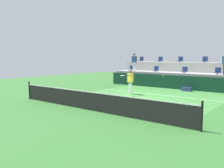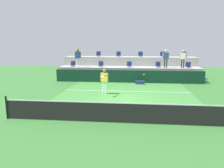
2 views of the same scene
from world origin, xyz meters
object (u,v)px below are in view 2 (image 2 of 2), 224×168
(equipment_bag, at_px, (140,82))
(stadium_chair_upper_far_right, at_px, (184,55))
(stadium_chair_upper_right, at_px, (162,55))
(spectator_with_hat, at_px, (78,56))
(stadium_chair_lower_far_left, at_px, (73,64))
(stadium_chair_upper_mid_left, at_px, (118,55))
(stadium_chair_lower_right, at_px, (158,65))
(stadium_chair_upper_left, at_px, (98,54))
(stadium_chair_upper_far_left, at_px, (78,54))
(spectator_in_white, at_px, (166,57))
(spectator_in_grey, at_px, (183,57))
(stadium_chair_upper_mid_right, at_px, (141,55))
(tennis_ball, at_px, (144,74))
(tennis_player, at_px, (104,79))
(stadium_chair_lower_far_right, at_px, (188,65))
(stadium_chair_lower_center, at_px, (129,65))
(stadium_chair_lower_left, at_px, (101,64))

(equipment_bag, bearing_deg, stadium_chair_upper_far_right, 40.44)
(stadium_chair_upper_right, relative_size, spectator_with_hat, 0.30)
(stadium_chair_lower_far_left, relative_size, stadium_chair_upper_mid_left, 1.00)
(stadium_chair_lower_right, bearing_deg, stadium_chair_upper_left, 162.82)
(stadium_chair_upper_far_left, bearing_deg, spectator_in_white, -14.26)
(stadium_chair_upper_mid_left, height_order, spectator_in_grey, spectator_in_grey)
(stadium_chair_upper_mid_right, bearing_deg, stadium_chair_lower_right, -48.92)
(stadium_chair_upper_left, height_order, spectator_with_hat, spectator_with_hat)
(stadium_chair_upper_mid_right, distance_m, spectator_with_hat, 6.22)
(spectator_in_grey, height_order, tennis_ball, spectator_in_grey)
(stadium_chair_upper_far_left, height_order, spectator_with_hat, spectator_with_hat)
(stadium_chair_upper_far_left, xyz_separation_m, tennis_ball, (6.47, -7.92, -0.89))
(tennis_player, bearing_deg, stadium_chair_lower_far_right, 40.40)
(stadium_chair_upper_mid_left, xyz_separation_m, tennis_player, (-0.37, -7.62, -1.26))
(stadium_chair_upper_far_left, distance_m, stadium_chair_upper_right, 8.55)
(stadium_chair_upper_mid_left, distance_m, tennis_player, 7.73)
(stadium_chair_lower_center, xyz_separation_m, stadium_chair_upper_mid_right, (1.06, 1.80, 0.85))
(stadium_chair_lower_right, height_order, spectator_with_hat, spectator_with_hat)
(stadium_chair_upper_mid_right, distance_m, tennis_player, 8.14)
(tennis_ball, bearing_deg, spectator_in_grey, 57.82)
(stadium_chair_upper_right, bearing_deg, stadium_chair_lower_left, -162.97)
(stadium_chair_lower_center, xyz_separation_m, stadium_chair_lower_right, (2.62, 0.00, 0.00))
(stadium_chair_upper_right, bearing_deg, stadium_chair_lower_far_left, -168.14)
(stadium_chair_lower_left, height_order, spectator_in_white, spectator_in_white)
(stadium_chair_lower_center, bearing_deg, stadium_chair_upper_right, 29.36)
(stadium_chair_upper_far_right, height_order, tennis_player, stadium_chair_upper_far_right)
(stadium_chair_upper_right, bearing_deg, equipment_bag, -121.25)
(stadium_chair_upper_mid_right, xyz_separation_m, spectator_with_hat, (-5.82, -2.18, -0.01))
(stadium_chair_lower_right, bearing_deg, tennis_player, -125.45)
(stadium_chair_lower_center, distance_m, stadium_chair_upper_far_left, 5.71)
(stadium_chair_lower_left, distance_m, stadium_chair_lower_center, 2.68)
(stadium_chair_upper_far_left, bearing_deg, stadium_chair_upper_far_right, 0.00)
(stadium_chair_upper_right, bearing_deg, spectator_with_hat, -164.67)
(stadium_chair_upper_mid_left, distance_m, spectator_in_grey, 6.27)
(stadium_chair_upper_mid_right, height_order, spectator_with_hat, spectator_with_hat)
(stadium_chair_lower_far_right, bearing_deg, stadium_chair_lower_left, 180.00)
(stadium_chair_lower_far_left, relative_size, stadium_chair_upper_mid_right, 1.00)
(stadium_chair_upper_right, bearing_deg, stadium_chair_lower_far_right, -40.32)
(stadium_chair_upper_mid_left, height_order, spectator_in_white, spectator_in_white)
(spectator_with_hat, bearing_deg, equipment_bag, -14.64)
(stadium_chair_lower_right, height_order, stadium_chair_upper_far_left, stadium_chair_upper_far_left)
(tennis_player, xyz_separation_m, spectator_in_white, (4.76, 5.44, 1.18))
(stadium_chair_lower_far_left, distance_m, stadium_chair_upper_mid_right, 6.73)
(stadium_chair_lower_center, bearing_deg, spectator_in_white, -6.75)
(stadium_chair_upper_mid_left, bearing_deg, equipment_bag, -60.09)
(stadium_chair_upper_right, xyz_separation_m, spectator_with_hat, (-7.97, -2.18, -0.01))
(stadium_chair_lower_right, xyz_separation_m, stadium_chair_upper_far_left, (-7.98, 1.80, 0.85))
(stadium_chair_lower_right, relative_size, tennis_player, 0.30)
(stadium_chair_upper_mid_left, relative_size, stadium_chair_upper_mid_right, 1.00)
(equipment_bag, bearing_deg, stadium_chair_lower_center, 117.16)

